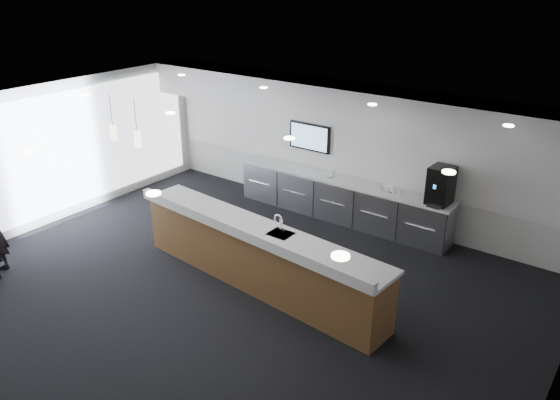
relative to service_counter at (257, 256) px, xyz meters
The scene contains 20 objects.
ground 0.76m from the service_counter, 119.22° to the right, with size 10.00×10.00×0.00m, color black.
ceiling 2.47m from the service_counter, 119.22° to the right, with size 10.00×8.00×0.02m, color black.
back_wall 3.70m from the service_counter, 93.83° to the left, with size 10.00×0.02×3.00m, color silver.
left_wall 5.34m from the service_counter, behind, with size 0.02×8.00×3.00m, color silver.
soffit_bulkhead 3.76m from the service_counter, 94.38° to the left, with size 10.00×0.90×0.70m, color silver.
alcove_panel 3.70m from the service_counter, 93.86° to the left, with size 9.80×0.06×1.40m, color silver.
window_blinds_wall 5.30m from the service_counter, behind, with size 0.04×7.36×2.55m, color silver.
back_credenza 3.22m from the service_counter, 94.26° to the left, with size 5.06×0.66×0.95m.
wall_tv 3.85m from the service_counter, 109.61° to the left, with size 1.05×0.08×0.62m.
pendant_left 3.15m from the service_counter, behind, with size 0.12×0.12×0.30m, color beige.
pendant_right 3.75m from the service_counter, behind, with size 0.12×0.12×0.30m, color beige.
ceiling_can_lights 2.44m from the service_counter, 119.22° to the right, with size 7.00×5.00×0.02m, color silver, non-canonical shape.
service_counter is the anchor object (origin of this frame).
coffee_machine 3.83m from the service_counter, 58.54° to the left, with size 0.45×0.57×0.74m.
info_sign_left 3.22m from the service_counter, 98.58° to the left, with size 0.14×0.02×0.19m, color white.
info_sign_right 3.32m from the service_counter, 73.60° to the left, with size 0.18×0.02×0.23m, color white.
cup_0 3.39m from the service_counter, 69.48° to the left, with size 0.11×0.11×0.10m, color white.
cup_1 3.34m from the service_counter, 71.75° to the left, with size 0.11×0.11×0.10m, color white.
cup_2 3.30m from the service_counter, 74.07° to the left, with size 0.11×0.11×0.10m, color white.
cup_3 3.27m from the service_counter, 76.45° to the left, with size 0.11×0.11×0.10m, color white.
Camera 1 is at (5.46, -6.02, 5.20)m, focal length 35.00 mm.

